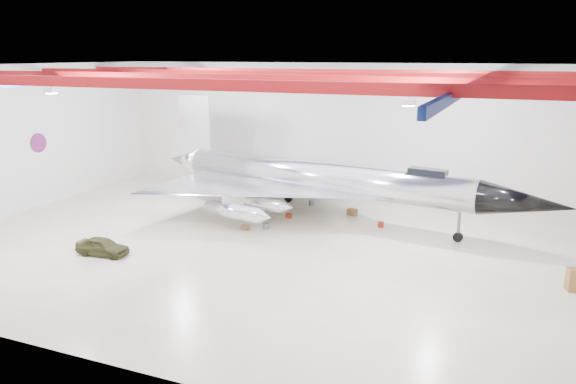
% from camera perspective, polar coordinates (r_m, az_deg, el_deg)
% --- Properties ---
extents(floor, '(40.00, 40.00, 0.00)m').
position_cam_1_polar(floor, '(35.59, -2.82, -5.36)').
color(floor, '#BAAC94').
rests_on(floor, ground).
extents(wall_back, '(40.00, 0.00, 40.00)m').
position_cam_1_polar(wall_back, '(47.98, 4.87, 6.37)').
color(wall_back, silver).
rests_on(wall_back, floor).
extents(wall_left, '(0.00, 30.00, 30.00)m').
position_cam_1_polar(wall_left, '(46.37, -25.91, 4.78)').
color(wall_left, silver).
rests_on(wall_left, floor).
extents(ceiling, '(40.00, 40.00, 0.00)m').
position_cam_1_polar(ceiling, '(33.62, -3.04, 12.64)').
color(ceiling, '#0A0F38').
rests_on(ceiling, wall_back).
extents(ceiling_structure, '(39.50, 29.50, 1.08)m').
position_cam_1_polar(ceiling_structure, '(33.64, -3.03, 11.49)').
color(ceiling_structure, maroon).
rests_on(ceiling_structure, ceiling).
extents(wall_roundel, '(0.10, 1.50, 1.50)m').
position_cam_1_polar(wall_roundel, '(47.73, -24.02, 4.58)').
color(wall_roundel, '#B21414').
rests_on(wall_roundel, wall_left).
extents(jet_aircraft, '(30.99, 20.19, 8.47)m').
position_cam_1_polar(jet_aircraft, '(40.41, 3.28, 1.07)').
color(jet_aircraft, silver).
rests_on(jet_aircraft, floor).
extents(jeep, '(3.32, 1.56, 1.10)m').
position_cam_1_polar(jeep, '(35.36, -18.33, -5.26)').
color(jeep, '#35371B').
rests_on(jeep, floor).
extents(crate_ply, '(0.50, 0.43, 0.32)m').
position_cam_1_polar(crate_ply, '(38.56, -4.37, -3.61)').
color(crate_ply, olive).
rests_on(crate_ply, floor).
extents(toolbox_red, '(0.49, 0.43, 0.30)m').
position_cam_1_polar(toolbox_red, '(41.19, 0.08, -2.43)').
color(toolbox_red, maroon).
rests_on(toolbox_red, floor).
extents(engine_drum, '(0.50, 0.50, 0.39)m').
position_cam_1_polar(engine_drum, '(38.65, -2.25, -3.48)').
color(engine_drum, '#59595B').
rests_on(engine_drum, floor).
extents(parts_bin, '(0.79, 0.69, 0.47)m').
position_cam_1_polar(parts_bin, '(42.12, 6.54, -2.04)').
color(parts_bin, olive).
rests_on(parts_bin, floor).
extents(crate_small, '(0.42, 0.38, 0.24)m').
position_cam_1_polar(crate_small, '(42.87, -6.17, -1.91)').
color(crate_small, '#59595B').
rests_on(crate_small, floor).
extents(tool_chest, '(0.55, 0.55, 0.38)m').
position_cam_1_polar(tool_chest, '(39.54, 9.41, -3.27)').
color(tool_chest, maroon).
rests_on(tool_chest, floor).
extents(oil_barrel, '(0.55, 0.44, 0.38)m').
position_cam_1_polar(oil_barrel, '(42.01, -3.38, -2.08)').
color(oil_barrel, olive).
rests_on(oil_barrel, floor).
extents(spares_box, '(0.46, 0.46, 0.39)m').
position_cam_1_polar(spares_box, '(44.68, 2.40, -1.09)').
color(spares_box, '#59595B').
rests_on(spares_box, floor).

